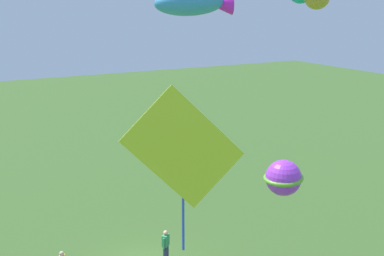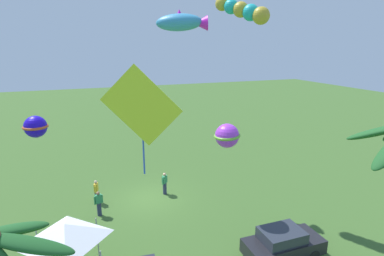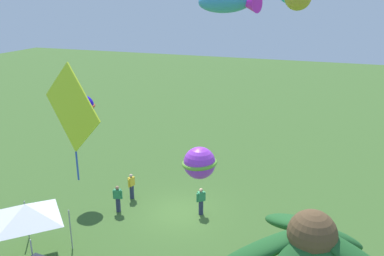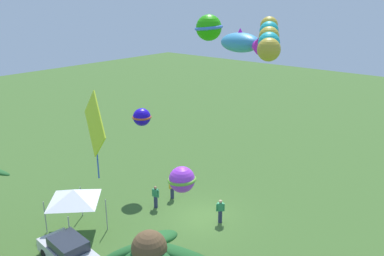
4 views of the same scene
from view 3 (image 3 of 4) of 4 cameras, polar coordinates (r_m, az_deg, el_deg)
name	(u,v)px [view 3 (image 3 of 4)]	position (r m, az deg, el deg)	size (l,w,h in m)	color
ground_plane	(180,213)	(23.57, -1.69, -11.79)	(120.00, 120.00, 0.00)	#3D6028
spectator_0	(201,201)	(23.04, 1.27, -10.22)	(0.44, 0.43, 1.59)	#2D3351
spectator_1	(132,186)	(25.00, -8.48, -8.04)	(0.32, 0.54, 1.59)	#2D3351
spectator_2	(118,199)	(23.68, -10.37, -9.71)	(0.54, 0.32, 1.59)	#2D3351
festival_tent	(26,212)	(20.14, -22.29, -10.81)	(2.86, 2.86, 2.85)	#9E9EA3
kite_ball_2	(200,163)	(15.55, 1.06, -4.91)	(1.54, 1.54, 1.24)	#AE3BE9
kite_ball_3	(83,106)	(25.06, -15.04, 3.00)	(2.03, 2.03, 1.31)	#1D0BCE
kite_fish_4	(228,1)	(19.67, 5.04, 17.30)	(3.43, 2.31, 1.34)	#3992C5
kite_diamond_5	(72,109)	(15.79, -16.50, 2.57)	(3.13, 1.19, 4.61)	#D1EB28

